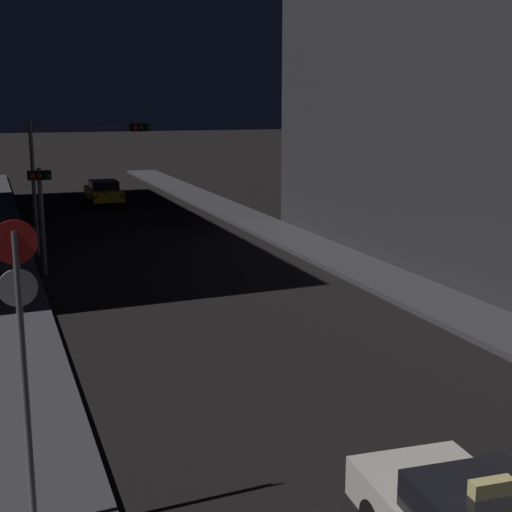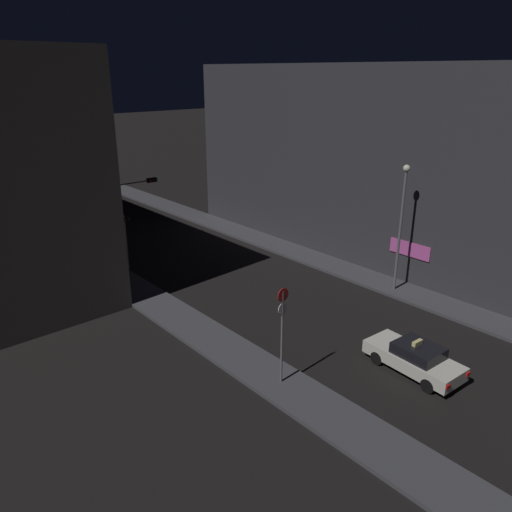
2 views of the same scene
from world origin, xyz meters
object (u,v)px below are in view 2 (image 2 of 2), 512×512
(traffic_light_left_kerb, at_px, (125,231))
(sign_pole_left, at_px, (282,327))
(taxi, at_px, (414,358))
(traffic_light_overhead, at_px, (123,201))
(far_car, at_px, (87,200))
(street_lamp_near_block, at_px, (402,216))

(traffic_light_left_kerb, xyz_separation_m, sign_pole_left, (-1.44, -16.61, 0.11))
(taxi, bearing_deg, traffic_light_overhead, 94.69)
(far_car, xyz_separation_m, sign_pole_left, (-6.25, -34.39, 2.11))
(traffic_light_overhead, xyz_separation_m, street_lamp_near_block, (8.73, -17.75, 0.99))
(traffic_light_overhead, bearing_deg, taxi, -85.31)
(far_car, relative_size, street_lamp_near_block, 0.58)
(traffic_light_left_kerb, bearing_deg, taxi, -79.24)
(sign_pole_left, bearing_deg, traffic_light_overhead, 80.75)
(traffic_light_left_kerb, height_order, sign_pole_left, sign_pole_left)
(taxi, xyz_separation_m, traffic_light_left_kerb, (-3.77, 19.82, 1.99))
(sign_pole_left, distance_m, street_lamp_near_block, 12.43)
(taxi, distance_m, street_lamp_near_block, 9.76)
(far_car, xyz_separation_m, street_lamp_near_block, (5.77, -31.95, 4.12))
(taxi, height_order, street_lamp_near_block, street_lamp_near_block)
(sign_pole_left, height_order, street_lamp_near_block, street_lamp_near_block)
(taxi, xyz_separation_m, far_car, (1.04, 37.60, -0.00))
(far_car, distance_m, sign_pole_left, 35.01)
(far_car, bearing_deg, traffic_light_left_kerb, -105.15)
(taxi, height_order, traffic_light_overhead, traffic_light_overhead)
(taxi, distance_m, traffic_light_left_kerb, 20.27)
(far_car, relative_size, traffic_light_left_kerb, 1.17)
(street_lamp_near_block, bearing_deg, far_car, 100.23)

